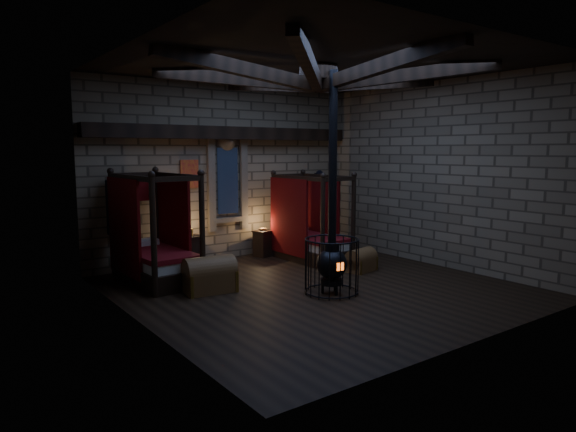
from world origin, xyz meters
TOP-DOWN VIEW (x-y plane):
  - room at (-0.00, 0.09)m, footprint 7.02×7.02m
  - bed_left at (-2.35, 2.31)m, footprint 1.22×2.14m
  - bed_right at (1.48, 2.09)m, footprint 1.07×1.99m
  - trunk_left at (-1.81, 0.96)m, footprint 1.00×0.71m
  - trunk_right at (1.66, 0.50)m, footprint 0.78×0.59m
  - nightstand_left at (-1.18, 3.08)m, footprint 0.47×0.45m
  - nightstand_right at (0.77, 3.08)m, footprint 0.49×0.48m
  - stove at (-0.03, -0.46)m, footprint 1.01×1.01m

SIDE VIEW (x-z plane):
  - trunk_right at x=1.66m, z-range -0.03..0.48m
  - trunk_left at x=-1.81m, z-range -0.04..0.65m
  - nightstand_right at x=0.77m, z-range -0.02..0.69m
  - nightstand_left at x=-1.18m, z-range -0.07..0.81m
  - bed_right at x=1.48m, z-range -0.52..1.53m
  - bed_left at x=-2.35m, z-range -0.55..1.63m
  - stove at x=-0.03m, z-range -1.40..2.65m
  - room at x=0.00m, z-range 1.60..5.89m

